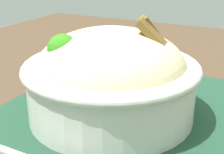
{
  "coord_description": "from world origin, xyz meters",
  "views": [
    {
      "loc": [
        0.34,
        0.18,
        0.91
      ],
      "look_at": [
        -0.0,
        0.01,
        0.76
      ],
      "focal_mm": 53.72,
      "sensor_mm": 36.0,
      "label": 1
    }
  ],
  "objects": [
    {
      "name": "placemat",
      "position": [
        0.03,
        0.02,
        0.71
      ],
      "size": [
        0.46,
        0.32,
        0.0
      ],
      "primitive_type": "cube",
      "rotation": [
        0.0,
        0.0,
        -0.02
      ],
      "color": "#1E422D",
      "rests_on": "table"
    },
    {
      "name": "table",
      "position": [
        0.0,
        0.0,
        0.65
      ],
      "size": [
        1.18,
        0.99,
        0.71
      ],
      "color": "#4C3826",
      "rests_on": "ground_plane"
    },
    {
      "name": "bowl",
      "position": [
        -0.0,
        0.01,
        0.76
      ],
      "size": [
        0.25,
        0.25,
        0.12
      ],
      "color": "silver",
      "rests_on": "placemat"
    }
  ]
}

